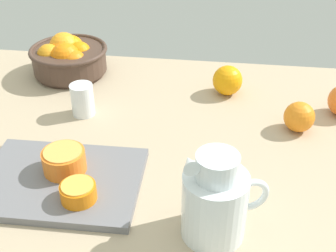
# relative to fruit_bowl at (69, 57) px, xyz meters

# --- Properties ---
(ground_plane) EXTENTS (1.23, 0.89, 0.03)m
(ground_plane) POSITION_rel_fruit_bowl_xyz_m (0.31, -0.31, -0.07)
(ground_plane) COLOR tan
(fruit_bowl) EXTENTS (0.22, 0.22, 0.11)m
(fruit_bowl) POSITION_rel_fruit_bowl_xyz_m (0.00, 0.00, 0.00)
(fruit_bowl) COLOR #473328
(fruit_bowl) RESTS_ON ground_plane
(juice_pitcher) EXTENTS (0.16, 0.11, 0.18)m
(juice_pitcher) POSITION_rel_fruit_bowl_xyz_m (0.44, -0.56, 0.01)
(juice_pitcher) COLOR white
(juice_pitcher) RESTS_ON ground_plane
(juice_glass) EXTENTS (0.06, 0.06, 0.08)m
(juice_glass) POSITION_rel_fruit_bowl_xyz_m (0.10, -0.21, -0.01)
(juice_glass) COLOR white
(juice_glass) RESTS_ON ground_plane
(cutting_board) EXTENTS (0.33, 0.24, 0.02)m
(cutting_board) POSITION_rel_fruit_bowl_xyz_m (0.13, -0.48, -0.04)
(cutting_board) COLOR slate
(cutting_board) RESTS_ON ground_plane
(orange_half_0) EXTENTS (0.09, 0.09, 0.05)m
(orange_half_0) POSITION_rel_fruit_bowl_xyz_m (0.14, -0.45, -0.01)
(orange_half_0) COLOR orange
(orange_half_0) RESTS_ON cutting_board
(orange_half_1) EXTENTS (0.07, 0.07, 0.04)m
(orange_half_1) POSITION_rel_fruit_bowl_xyz_m (0.19, -0.53, -0.02)
(orange_half_1) COLOR orange
(orange_half_1) RESTS_ON cutting_board
(loose_orange_0) EXTENTS (0.07, 0.07, 0.07)m
(loose_orange_0) POSITION_rel_fruit_bowl_xyz_m (0.63, -0.21, -0.02)
(loose_orange_0) COLOR orange
(loose_orange_0) RESTS_ON ground_plane
(loose_orange_2) EXTENTS (0.08, 0.08, 0.08)m
(loose_orange_2) POSITION_rel_fruit_bowl_xyz_m (0.46, -0.06, -0.01)
(loose_orange_2) COLOR orange
(loose_orange_2) RESTS_ON ground_plane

